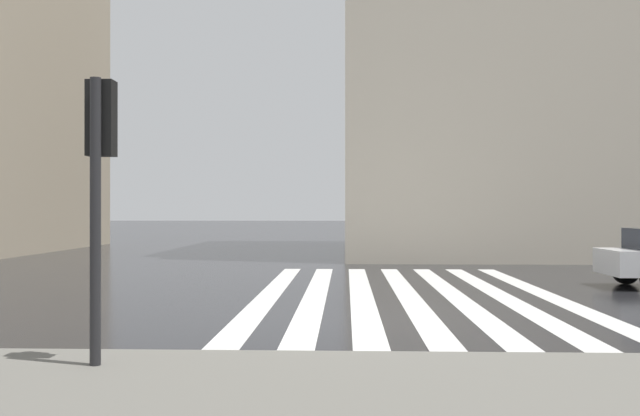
% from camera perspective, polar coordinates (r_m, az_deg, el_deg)
% --- Properties ---
extents(ground_plane, '(220.00, 220.00, 0.00)m').
position_cam_1_polar(ground_plane, '(11.63, 3.70, -9.31)').
color(ground_plane, black).
extents(zebra_crossing, '(13.00, 6.50, 0.01)m').
position_cam_1_polar(zebra_crossing, '(15.65, 7.06, -6.94)').
color(zebra_crossing, silver).
rests_on(zebra_crossing, ground_plane).
extents(traffic_signal_post, '(0.44, 0.30, 3.15)m').
position_cam_1_polar(traffic_signal_post, '(8.21, -17.44, 3.88)').
color(traffic_signal_post, '#232326').
rests_on(traffic_signal_post, sidewalk_pavement).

